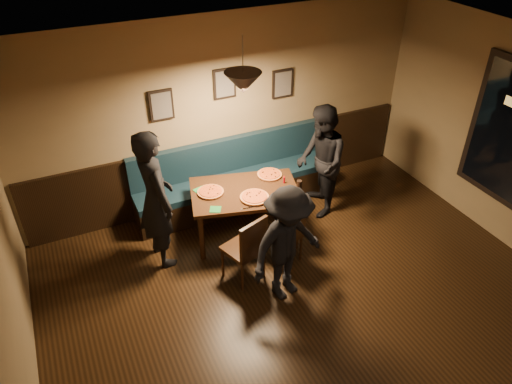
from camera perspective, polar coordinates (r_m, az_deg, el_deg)
floor at (r=5.40m, az=11.76°, el=-19.59°), size 7.00×7.00×0.00m
ceiling at (r=3.60m, az=16.92°, el=8.06°), size 7.00×7.00×0.00m
wall_back at (r=6.93m, az=-3.73°, el=9.35°), size 6.00×0.00×6.00m
wainscot at (r=7.33m, az=-3.38°, el=2.86°), size 5.88×0.06×1.00m
booth_bench at (r=7.11m, az=-2.56°, el=1.84°), size 3.00×0.60×1.00m
picture_left at (r=6.54m, az=-11.17°, el=10.08°), size 0.32×0.04×0.42m
picture_center at (r=6.73m, az=-3.77°, el=12.73°), size 0.32×0.04×0.42m
picture_right at (r=7.13m, az=3.16°, el=12.73°), size 0.32×0.04×0.42m
pendant_lamp at (r=5.64m, az=-1.54°, el=12.84°), size 0.44×0.44×0.25m
dining_table at (r=6.56m, az=-1.30°, el=-2.58°), size 1.60×1.24×0.76m
chair_near_left at (r=5.86m, az=-1.56°, el=-6.55°), size 0.54×0.54×0.95m
chair_near_right at (r=6.14m, az=3.27°, el=-4.89°), size 0.49×0.49×0.87m
diner_left at (r=5.99m, az=-11.81°, el=-0.86°), size 0.52×0.72×1.86m
diner_right at (r=6.88m, az=7.70°, el=3.56°), size 0.85×0.96×1.67m
diner_front at (r=5.48m, az=3.74°, el=-6.27°), size 1.08×0.77×1.50m
pizza_a at (r=6.31m, az=-5.42°, el=0.02°), size 0.46×0.46×0.04m
pizza_b at (r=6.17m, az=-0.19°, el=-0.62°), size 0.50×0.50×0.04m
pizza_c at (r=6.64m, az=1.62°, el=2.10°), size 0.42×0.42×0.04m
soda_glass at (r=6.33m, az=5.14°, el=0.76°), size 0.07×0.07×0.15m
tabasco_bottle at (r=6.47m, az=3.37°, el=1.52°), size 0.03×0.03×0.12m
napkin_a at (r=6.38m, az=-6.60°, el=0.20°), size 0.19×0.19×0.01m
napkin_b at (r=6.01m, az=-4.84°, el=-2.07°), size 0.19×0.19×0.01m
cutlery_set at (r=6.04m, az=-0.32°, el=-1.74°), size 0.19×0.05×0.00m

